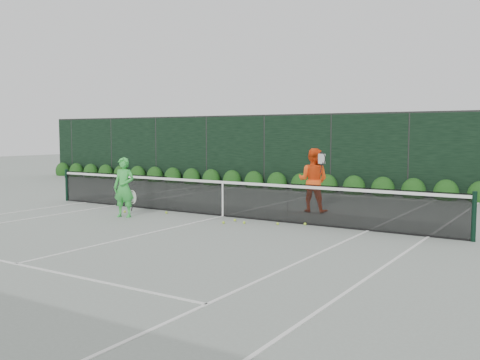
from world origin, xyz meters
The scene contains 8 objects.
ground centered at (0.00, 0.00, 0.00)m, with size 80.00×80.00×0.00m, color gray.
tennis_net centered at (-0.02, 0.00, 0.53)m, with size 12.90×0.10×1.07m.
player_woman centered at (-2.20, -1.53, 0.81)m, with size 0.69×0.54×1.63m.
player_man centered at (1.74, 2.08, 0.93)m, with size 0.98×0.80×1.85m.
court_lines centered at (0.00, 0.00, 0.01)m, with size 11.03×23.83×0.01m.
windscreen_fence centered at (0.00, -2.71, 1.51)m, with size 32.00×21.07×3.06m.
hedge_row centered at (0.00, 7.15, 0.23)m, with size 31.66×0.65×0.94m.
tennis_balls centered at (0.39, -0.60, 0.03)m, with size 5.37×0.98×0.07m.
Camera 1 is at (8.22, -12.02, 2.28)m, focal length 40.00 mm.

